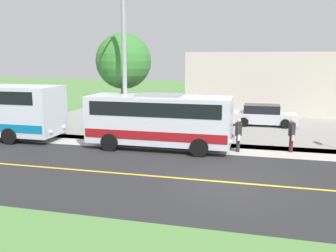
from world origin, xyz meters
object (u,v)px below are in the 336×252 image
(shuttle_bus_front, at_px, (159,119))
(tree_curbside, at_px, (124,62))
(pedestrian_with_bags, at_px, (292,134))
(street_light_pole, at_px, (123,61))
(commercial_building, at_px, (302,81))
(pedestrian_waiting, at_px, (238,134))
(parked_car_near, at_px, (264,116))

(shuttle_bus_front, bearing_deg, tree_curbside, -133.92)
(pedestrian_with_bags, height_order, street_light_pole, street_light_pole)
(shuttle_bus_front, height_order, pedestrian_with_bags, shuttle_bus_front)
(tree_curbside, distance_m, commercial_building, 18.42)
(pedestrian_waiting, bearing_deg, commercial_building, 164.07)
(street_light_pole, xyz_separation_m, tree_curbside, (-2.52, -0.96, -0.08))
(pedestrian_with_bags, xyz_separation_m, street_light_pole, (0.52, -8.72, 3.62))
(tree_curbside, bearing_deg, shuttle_bus_front, 46.08)
(pedestrian_waiting, relative_size, street_light_pole, 0.21)
(shuttle_bus_front, relative_size, commercial_building, 0.38)
(street_light_pole, bearing_deg, parked_car_near, 135.80)
(pedestrian_with_bags, relative_size, parked_car_near, 0.39)
(tree_curbside, bearing_deg, commercial_building, 139.84)
(street_light_pole, distance_m, tree_curbside, 2.70)
(shuttle_bus_front, height_order, tree_curbside, tree_curbside)
(parked_car_near, bearing_deg, commercial_building, 158.96)
(shuttle_bus_front, xyz_separation_m, pedestrian_with_bags, (-0.91, 6.67, -0.66))
(shuttle_bus_front, bearing_deg, street_light_pole, -100.70)
(shuttle_bus_front, height_order, parked_car_near, shuttle_bus_front)
(parked_car_near, distance_m, commercial_building, 9.68)
(shuttle_bus_front, distance_m, street_light_pole, 3.62)
(pedestrian_with_bags, bearing_deg, shuttle_bus_front, -82.21)
(parked_car_near, distance_m, tree_curbside, 10.54)
(commercial_building, bearing_deg, shuttle_bus_front, -27.48)
(commercial_building, bearing_deg, tree_curbside, -40.16)
(pedestrian_with_bags, distance_m, tree_curbside, 10.50)
(pedestrian_waiting, bearing_deg, parked_car_near, 170.26)
(pedestrian_with_bags, bearing_deg, pedestrian_waiting, -76.99)
(shuttle_bus_front, relative_size, tree_curbside, 1.23)
(pedestrian_waiting, xyz_separation_m, tree_curbside, (-2.60, -7.08, 3.53))
(tree_curbside, height_order, commercial_building, tree_curbside)
(pedestrian_with_bags, xyz_separation_m, commercial_building, (-16.00, 2.13, 1.66))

